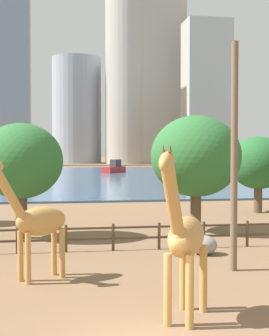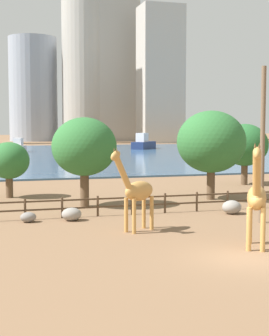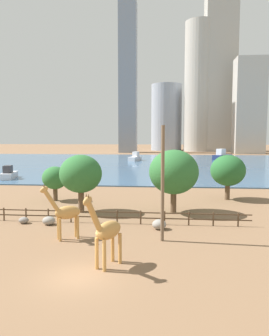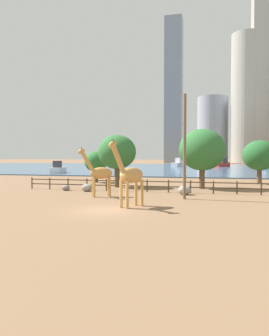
% 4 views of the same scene
% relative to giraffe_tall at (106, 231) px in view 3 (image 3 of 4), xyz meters
% --- Properties ---
extents(ground_plane, '(400.00, 400.00, 0.00)m').
position_rel_giraffe_tall_xyz_m(ground_plane, '(-1.38, 78.36, -2.38)').
color(ground_plane, brown).
extents(harbor_water, '(180.00, 86.00, 0.20)m').
position_rel_giraffe_tall_xyz_m(harbor_water, '(-1.38, 75.36, -2.28)').
color(harbor_water, '#3D6084').
rests_on(harbor_water, ground).
extents(giraffe_tall, '(2.27, 3.27, 5.02)m').
position_rel_giraffe_tall_xyz_m(giraffe_tall, '(0.00, 0.00, 0.00)').
color(giraffe_tall, '#C18C47').
rests_on(giraffe_tall, ground).
extents(giraffe_companion, '(3.08, 2.21, 4.61)m').
position_rel_giraffe_tall_xyz_m(giraffe_companion, '(-4.29, 5.24, -0.18)').
color(giraffe_companion, '#C18C47').
rests_on(giraffe_companion, ground).
extents(utility_pole, '(0.28, 0.28, 9.17)m').
position_rel_giraffe_tall_xyz_m(utility_pole, '(3.48, 5.58, 2.20)').
color(utility_pole, brown).
rests_on(utility_pole, ground).
extents(boulder_near_fence, '(1.20, 1.05, 0.79)m').
position_rel_giraffe_tall_xyz_m(boulder_near_fence, '(-7.20, 9.32, -1.99)').
color(boulder_near_fence, gray).
rests_on(boulder_near_fence, ground).
extents(boulder_by_pole, '(0.95, 0.81, 0.61)m').
position_rel_giraffe_tall_xyz_m(boulder_by_pole, '(-9.76, 9.54, -2.08)').
color(boulder_by_pole, gray).
rests_on(boulder_by_pole, ground).
extents(boulder_small, '(1.26, 1.19, 0.89)m').
position_rel_giraffe_tall_xyz_m(boulder_small, '(3.19, 8.79, -1.94)').
color(boulder_small, gray).
rests_on(boulder_small, ground).
extents(enclosure_fence, '(26.12, 0.14, 1.30)m').
position_rel_giraffe_tall_xyz_m(enclosure_fence, '(-1.63, 10.36, -1.62)').
color(enclosure_fence, '#4C3826').
rests_on(enclosure_fence, ground).
extents(tree_left_large, '(4.59, 4.59, 6.31)m').
position_rel_giraffe_tall_xyz_m(tree_left_large, '(-5.43, 14.52, 1.83)').
color(tree_left_large, brown).
rests_on(tree_left_large, ground).
extents(tree_center_broad, '(3.25, 3.25, 4.42)m').
position_rel_giraffe_tall_xyz_m(tree_center_broad, '(-10.37, 20.48, 0.54)').
color(tree_center_broad, brown).
rests_on(tree_center_broad, ground).
extents(tree_right_tall, '(4.49, 4.49, 5.86)m').
position_rel_giraffe_tall_xyz_m(tree_right_tall, '(11.80, 23.25, 1.43)').
color(tree_right_tall, brown).
rests_on(tree_right_tall, ground).
extents(tree_left_small, '(5.31, 5.31, 6.87)m').
position_rel_giraffe_tall_xyz_m(tree_left_small, '(4.60, 15.16, 2.07)').
color(tree_left_small, brown).
rests_on(tree_left_small, ground).
extents(boat_ferry, '(4.03, 6.92, 2.87)m').
position_rel_giraffe_tall_xyz_m(boat_ferry, '(-6.00, 85.23, -1.21)').
color(boat_ferry, silver).
rests_on(boat_ferry, harbor_water).
extents(boat_sailboat, '(5.35, 5.89, 2.59)m').
position_rel_giraffe_tall_xyz_m(boat_sailboat, '(8.17, 87.43, -1.30)').
color(boat_sailboat, '#B22D28').
rests_on(boat_sailboat, harbor_water).
extents(boat_tug, '(7.50, 8.39, 3.66)m').
position_rel_giraffe_tall_xyz_m(boat_tug, '(22.74, 92.08, -0.94)').
color(boat_tug, navy).
rests_on(boat_tug, harbor_water).
extents(boat_barge, '(3.25, 6.07, 2.54)m').
position_rel_giraffe_tall_xyz_m(boat_barge, '(-25.88, 39.22, -1.32)').
color(boat_barge, silver).
rests_on(boat_barge, harbor_water).
extents(skyline_tower_needle, '(16.82, 16.82, 36.15)m').
position_rel_giraffe_tall_xyz_m(skyline_tower_needle, '(4.21, 164.22, 15.69)').
color(skyline_tower_needle, '#939EAD').
rests_on(skyline_tower_needle, ground).
extents(skyline_block_central, '(8.41, 8.04, 71.44)m').
position_rel_giraffe_tall_xyz_m(skyline_block_central, '(-14.51, 139.90, 33.34)').
color(skyline_block_central, gray).
rests_on(skyline_block_central, ground).
extents(skyline_tower_glass, '(13.23, 10.35, 42.95)m').
position_rel_giraffe_tall_xyz_m(skyline_tower_glass, '(41.47, 134.83, 19.09)').
color(skyline_tower_glass, '#B7B2A8').
rests_on(skyline_tower_glass, ground).
extents(skyline_block_left, '(15.42, 15.42, 66.30)m').
position_rel_giraffe_tall_xyz_m(skyline_block_left, '(21.07, 156.43, 30.77)').
color(skyline_block_left, '#ADA89E').
rests_on(skyline_block_left, ground).
extents(skyline_block_right, '(15.50, 15.86, 92.45)m').
position_rel_giraffe_tall_xyz_m(skyline_block_right, '(31.54, 157.78, 43.85)').
color(skyline_block_right, '#ADA89E').
rests_on(skyline_block_right, ground).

